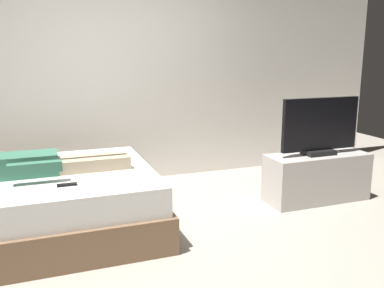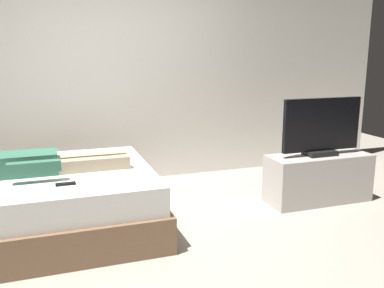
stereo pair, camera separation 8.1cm
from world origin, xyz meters
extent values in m
plane|color=#ADA393|center=(0.00, 0.00, 0.00)|extent=(10.00, 10.00, 0.00)
cube|color=silver|center=(0.40, 1.87, 1.40)|extent=(6.40, 0.10, 2.80)
cube|color=brown|center=(-0.86, 0.55, 0.15)|extent=(1.92, 1.59, 0.30)
cube|color=white|center=(-0.86, 0.55, 0.42)|extent=(1.84, 1.51, 0.24)
cube|color=#387056|center=(-0.96, 0.54, 0.63)|extent=(0.48, 0.28, 0.18)
cube|color=tan|center=(-0.42, 0.46, 0.60)|extent=(0.60, 0.11, 0.11)
cube|color=tan|center=(-0.42, 0.62, 0.60)|extent=(0.60, 0.11, 0.11)
cube|color=#387056|center=(-0.90, 0.26, 0.67)|extent=(0.40, 0.08, 0.08)
cube|color=black|center=(-0.68, 0.12, 0.55)|extent=(0.15, 0.04, 0.02)
cube|color=#B7B2AD|center=(1.86, 0.43, 0.25)|extent=(1.10, 0.40, 0.50)
cube|color=black|center=(1.86, 0.43, 0.53)|extent=(0.32, 0.20, 0.05)
cube|color=black|center=(1.86, 0.43, 0.82)|extent=(0.88, 0.05, 0.54)
camera|label=1|loc=(-0.84, -3.07, 1.54)|focal=39.09mm
camera|label=2|loc=(-0.77, -3.10, 1.54)|focal=39.09mm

